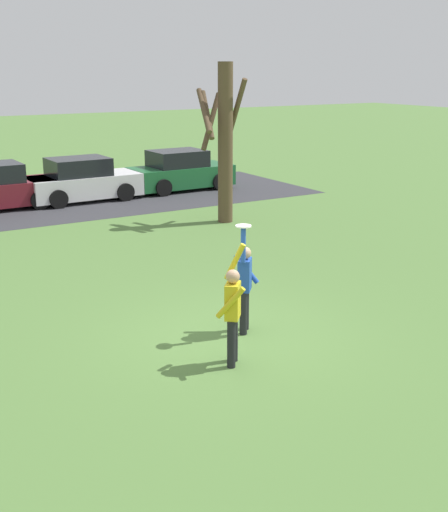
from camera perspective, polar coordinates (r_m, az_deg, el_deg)
The scene contains 8 objects.
ground_plane at distance 12.38m, azimuth 0.53°, elevation -6.82°, with size 120.00×120.00×0.00m, color #567F3D.
person_catcher at distance 12.21m, azimuth 1.78°, elevation -2.24°, with size 0.55×0.57×2.08m.
person_defender at distance 10.88m, azimuth 0.75°, elevation -4.56°, with size 0.64×0.66×2.05m.
frisbee_disc at distance 11.70m, azimuth 1.68°, elevation 2.59°, with size 0.28×0.28×0.02m, color white.
parked_car_white at distance 25.16m, azimuth -12.09°, elevation 6.31°, with size 4.14×2.12×1.59m.
parked_car_green at distance 26.92m, azimuth -3.79°, elevation 7.24°, with size 4.14×2.12×1.59m.
parking_strip at distance 24.68m, azimuth -15.23°, elevation 4.20°, with size 20.59×6.40×0.01m, color #38383D.
bare_tree_tall at distance 20.92m, azimuth -0.02°, elevation 9.98°, with size 1.46×1.44×4.94m.
Camera 1 is at (-5.97, -9.73, 4.80)m, focal length 46.58 mm.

